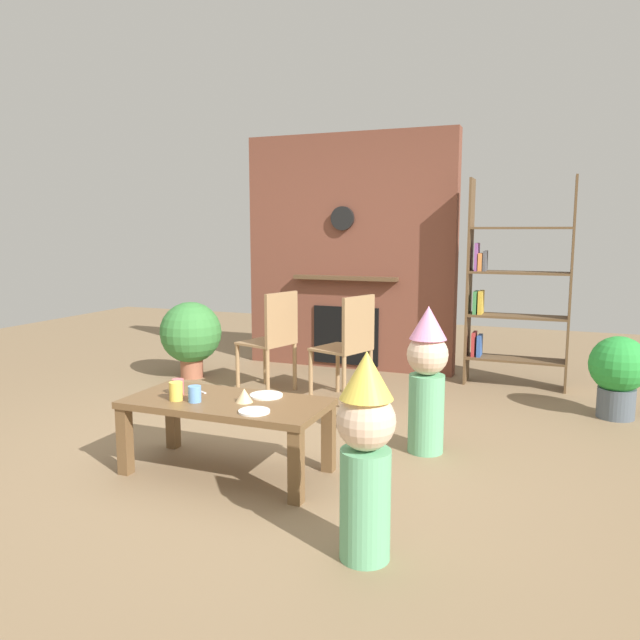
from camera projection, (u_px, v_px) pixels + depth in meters
name	position (u px, v px, depth m)	size (l,w,h in m)	color
ground_plane	(276.00, 453.00, 3.98)	(12.00, 12.00, 0.00)	#846B4C
brick_fireplace_feature	(349.00, 254.00, 6.34)	(2.20, 0.28, 2.40)	brown
bookshelf	(511.00, 291.00, 5.61)	(0.90, 0.28, 1.90)	brown
coffee_table	(227.00, 411.00, 3.62)	(1.19, 0.57, 0.44)	brown
paper_cup_near_left	(195.00, 394.00, 3.56)	(0.08, 0.08, 0.09)	#669EE0
paper_cup_near_right	(178.00, 387.00, 3.72)	(0.07, 0.07, 0.10)	#E5666B
paper_cup_center	(176.00, 391.00, 3.59)	(0.08, 0.08, 0.11)	#F2CC4C
paper_plate_front	(254.00, 411.00, 3.36)	(0.17, 0.17, 0.01)	white
paper_plate_rear	(266.00, 395.00, 3.68)	(0.20, 0.20, 0.01)	white
birthday_cake_slice	(244.00, 395.00, 3.55)	(0.10, 0.10, 0.08)	#EAC68C
table_fork	(199.00, 391.00, 3.80)	(0.15, 0.02, 0.01)	silver
child_with_cone_hat	(366.00, 451.00, 2.64)	(0.26, 0.26, 0.93)	#66B27F
child_in_pink	(427.00, 376.00, 3.94)	(0.26, 0.26, 0.96)	#66B27F
dining_chair_left	(274.00, 336.00, 5.40)	(0.50, 0.50, 0.90)	#9E7A51
dining_chair_middle	(349.00, 342.00, 5.11)	(0.51, 0.51, 0.90)	#9E7A51
potted_plant_tall	(618.00, 371.00, 4.69)	(0.43, 0.43, 0.63)	#4C5660
potted_plant_short	(191.00, 334.00, 5.98)	(0.59, 0.59, 0.74)	#9E5B42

